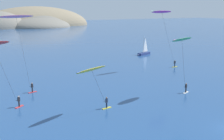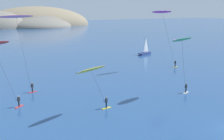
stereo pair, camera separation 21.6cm
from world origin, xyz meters
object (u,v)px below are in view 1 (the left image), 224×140
object	(u,v)px
kitesurfer_yellow	(93,72)
kitesurfer_green	(182,43)
kitesurfer_magenta	(163,17)
kitesurfer_pink	(17,22)
sailboat_near	(143,53)

from	to	relation	value
kitesurfer_yellow	kitesurfer_green	xyz separation A→B (m)	(16.21, 0.98, 2.80)
kitesurfer_green	kitesurfer_magenta	size ratio (longest dim) A/B	0.71
kitesurfer_green	kitesurfer_magenta	bearing A→B (deg)	60.66
kitesurfer_pink	kitesurfer_magenta	size ratio (longest dim) A/B	0.96
kitesurfer_pink	kitesurfer_yellow	bearing A→B (deg)	-63.48
kitesurfer_yellow	sailboat_near	bearing A→B (deg)	47.68
kitesurfer_magenta	kitesurfer_yellow	bearing A→B (deg)	-144.65
sailboat_near	kitesurfer_yellow	xyz separation A→B (m)	(-34.61, -38.00, 5.20)
kitesurfer_magenta	kitesurfer_pink	bearing A→B (deg)	-171.49
sailboat_near	kitesurfer_yellow	distance (m)	51.66
kitesurfer_yellow	kitesurfer_green	world-z (taller)	kitesurfer_green
sailboat_near	kitesurfer_magenta	xyz separation A→B (m)	(-8.57, -19.54, 11.64)
kitesurfer_yellow	kitesurfer_green	distance (m)	16.48
kitesurfer_pink	kitesurfer_green	xyz separation A→B (m)	(22.98, -12.58, -3.43)
sailboat_near	kitesurfer_pink	world-z (taller)	kitesurfer_pink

